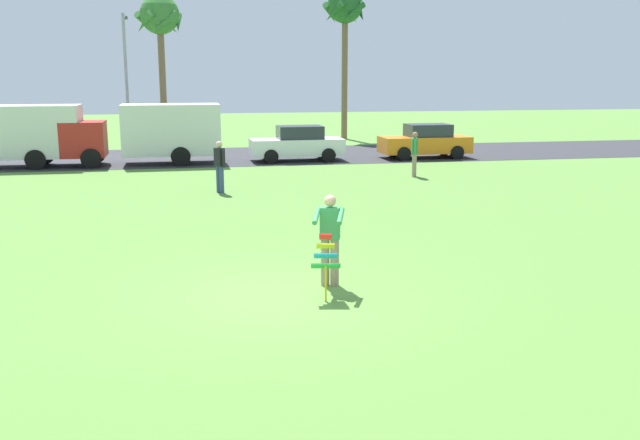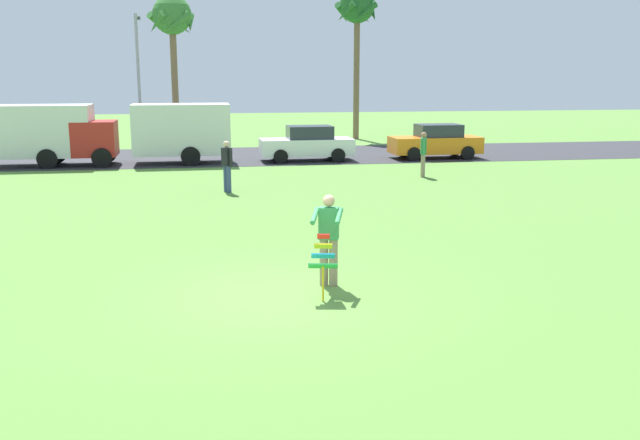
% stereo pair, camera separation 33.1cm
% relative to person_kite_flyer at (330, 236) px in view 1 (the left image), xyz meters
% --- Properties ---
extents(ground_plane, '(120.00, 120.00, 0.00)m').
position_rel_person_kite_flyer_xyz_m(ground_plane, '(-1.03, -0.42, -0.95)').
color(ground_plane, '#568438').
extents(road_strip, '(120.00, 8.00, 0.01)m').
position_rel_person_kite_flyer_xyz_m(road_strip, '(-1.03, 21.41, -0.95)').
color(road_strip, '#2D2D33').
rests_on(road_strip, ground).
extents(person_kite_flyer, '(0.68, 0.75, 1.73)m').
position_rel_person_kite_flyer_xyz_m(person_kite_flyer, '(0.00, 0.00, 0.00)').
color(person_kite_flyer, gray).
rests_on(person_kite_flyer, ground).
extents(kite_held, '(0.53, 0.68, 1.11)m').
position_rel_person_kite_flyer_xyz_m(kite_held, '(-0.22, -0.73, -0.21)').
color(kite_held, red).
rests_on(kite_held, ground).
extents(parked_truck_white_box, '(6.70, 2.13, 2.62)m').
position_rel_person_kite_flyer_xyz_m(parked_truck_white_box, '(-9.98, 19.01, 0.46)').
color(parked_truck_white_box, silver).
rests_on(parked_truck_white_box, ground).
extents(parked_truck_red_cab, '(6.73, 2.19, 2.62)m').
position_rel_person_kite_flyer_xyz_m(parked_truck_red_cab, '(-4.07, 19.01, 0.46)').
color(parked_truck_red_cab, '#B2231E').
rests_on(parked_truck_red_cab, ground).
extents(parked_car_white, '(4.24, 1.92, 1.60)m').
position_rel_person_kite_flyer_xyz_m(parked_car_white, '(2.36, 19.01, -0.18)').
color(parked_car_white, white).
rests_on(parked_car_white, ground).
extents(parked_car_orange, '(4.24, 1.91, 1.60)m').
position_rel_person_kite_flyer_xyz_m(parked_car_orange, '(8.48, 19.01, -0.18)').
color(parked_car_orange, orange).
rests_on(parked_car_orange, ground).
extents(palm_tree_right_near, '(2.58, 2.71, 8.08)m').
position_rel_person_kite_flyer_xyz_m(palm_tree_right_near, '(-3.79, 27.25, 5.75)').
color(palm_tree_right_near, brown).
rests_on(palm_tree_right_near, ground).
extents(palm_tree_centre_far, '(2.58, 2.71, 8.96)m').
position_rel_person_kite_flyer_xyz_m(palm_tree_centre_far, '(6.91, 29.49, 6.55)').
color(palm_tree_centre_far, brown).
rests_on(palm_tree_centre_far, ground).
extents(streetlight_pole, '(0.24, 1.65, 7.00)m').
position_rel_person_kite_flyer_xyz_m(streetlight_pole, '(-5.62, 26.38, 3.05)').
color(streetlight_pole, '#9E9EA3').
rests_on(streetlight_pole, ground).
extents(person_walker_near, '(0.37, 0.51, 1.73)m').
position_rel_person_kite_flyer_xyz_m(person_walker_near, '(-1.53, 10.92, -0.02)').
color(person_walker_near, '#384772').
rests_on(person_walker_near, ground).
extents(person_walker_far, '(0.31, 0.55, 1.73)m').
position_rel_person_kite_flyer_xyz_m(person_walker_far, '(6.04, 13.27, -0.02)').
color(person_walker_far, gray).
rests_on(person_walker_far, ground).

